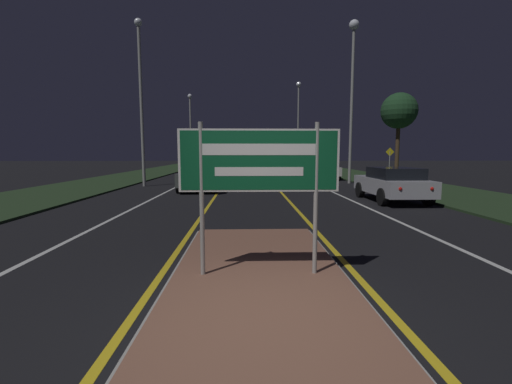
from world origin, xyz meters
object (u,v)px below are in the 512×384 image
object	(u,v)px
streetlight_right_near	(353,72)
streetlight_right_far	(298,110)
streetlight_left_far	(190,122)
car_approaching_0	(201,176)
car_approaching_1	(215,167)
warning_sign	(390,160)
car_receding_1	(323,169)
streetlight_left_near	(141,88)
car_receding_0	(392,183)
car_approaching_2	(195,164)
highway_sign	(259,167)

from	to	relation	value
streetlight_right_near	streetlight_right_far	world-z (taller)	streetlight_right_far
streetlight_left_far	car_approaching_0	bearing A→B (deg)	-79.85
car_approaching_0	streetlight_left_far	bearing A→B (deg)	100.15
car_approaching_1	warning_sign	size ratio (longest dim) A/B	1.89
streetlight_right_near	car_receding_1	bearing A→B (deg)	103.61
streetlight_left_near	car_approaching_0	size ratio (longest dim) A/B	2.32
car_approaching_0	car_receding_0	bearing A→B (deg)	-27.70
streetlight_right_far	warning_sign	size ratio (longest dim) A/B	4.66
streetlight_left_far	streetlight_right_near	size ratio (longest dim) A/B	0.84
car_receding_0	warning_sign	bearing A→B (deg)	67.66
streetlight_left_near	car_approaching_2	bearing A→B (deg)	88.22
car_receding_0	streetlight_right_far	bearing A→B (deg)	89.00
streetlight_right_far	car_receding_1	distance (m)	17.72
car_approaching_2	warning_sign	distance (m)	20.70
car_approaching_2	car_receding_0	bearing A→B (deg)	-64.23
warning_sign	car_approaching_2	bearing A→B (deg)	138.67
highway_sign	streetlight_left_near	bearing A→B (deg)	112.15
streetlight_left_near	car_approaching_0	world-z (taller)	streetlight_left_near
streetlight_left_near	car_approaching_1	xyz separation A→B (m)	(3.43, 8.22, -4.88)
streetlight_left_near	warning_sign	xyz separation A→B (m)	(16.06, 3.30, -4.21)
car_receding_1	car_approaching_0	world-z (taller)	car_approaching_0
car_receding_0	car_approaching_1	world-z (taller)	car_approaching_1
car_receding_0	streetlight_left_near	bearing A→B (deg)	150.73
car_receding_1	warning_sign	bearing A→B (deg)	-24.65
streetlight_right_far	warning_sign	bearing A→B (deg)	-78.93
highway_sign	car_receding_1	distance (m)	21.24
car_approaching_1	highway_sign	bearing A→B (deg)	-83.29
highway_sign	car_approaching_1	world-z (taller)	highway_sign
highway_sign	car_approaching_2	world-z (taller)	highway_sign
car_approaching_0	car_receding_1	bearing A→B (deg)	42.86
streetlight_left_near	car_approaching_1	world-z (taller)	streetlight_left_near
streetlight_left_far	car_approaching_0	xyz separation A→B (m)	(3.85, -21.50, -4.61)
streetlight_right_near	streetlight_right_far	distance (m)	20.24
highway_sign	streetlight_left_far	xyz separation A→B (m)	(-6.39, 34.36, 3.62)
streetlight_right_far	car_approaching_0	world-z (taller)	streetlight_right_far
streetlight_left_near	car_approaching_2	xyz separation A→B (m)	(0.53, 16.97, -4.89)
streetlight_left_far	car_receding_0	world-z (taller)	streetlight_left_far
car_approaching_0	warning_sign	bearing A→B (deg)	24.44
streetlight_left_far	warning_sign	distance (m)	23.06
streetlight_right_near	car_approaching_0	bearing A→B (deg)	-156.84
streetlight_right_far	car_approaching_0	bearing A→B (deg)	-110.06
streetlight_right_far	car_receding_0	bearing A→B (deg)	-91.00
car_approaching_2	streetlight_left_near	bearing A→B (deg)	-91.78
car_receding_1	car_approaching_2	bearing A→B (deg)	133.95
car_receding_1	car_approaching_2	world-z (taller)	car_approaching_2
car_approaching_2	streetlight_right_near	bearing A→B (deg)	-51.67
car_approaching_1	warning_sign	bearing A→B (deg)	-21.26
car_approaching_0	car_approaching_1	distance (m)	10.56
streetlight_left_far	streetlight_right_far	size ratio (longest dim) A/B	0.82
streetlight_right_far	car_approaching_2	distance (m)	14.33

